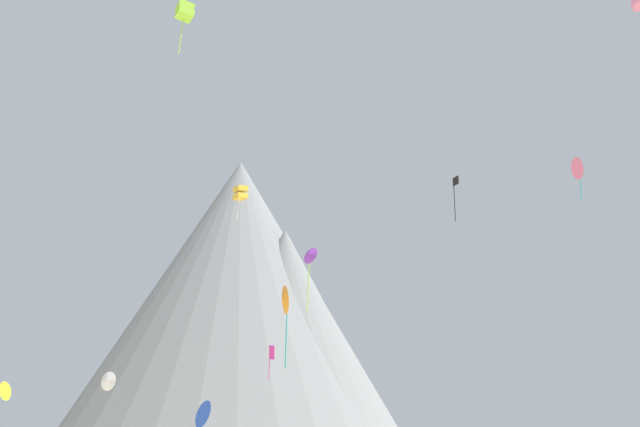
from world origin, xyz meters
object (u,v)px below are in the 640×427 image
object	(u,v)px
kite_gold_high	(240,193)
kite_violet_mid	(309,256)
rock_massif	(252,329)
kite_white_low	(107,381)
kite_rainbow_high	(578,168)
kite_pink_high	(636,3)
kite_orange_low	(284,301)
kite_magenta_mid	(271,355)
kite_yellow_low	(3,391)
kite_black_high	(455,189)
kite_blue_low	(204,414)
kite_lime_high	(185,11)

from	to	relation	value
kite_gold_high	kite_violet_mid	xyz separation A→B (m)	(6.65, -11.88, -9.75)
rock_massif	kite_violet_mid	xyz separation A→B (m)	(5.94, -61.93, -3.27)
kite_white_low	kite_gold_high	bearing A→B (deg)	40.18
kite_white_low	kite_violet_mid	xyz separation A→B (m)	(18.58, -10.08, 9.98)
kite_rainbow_high	kite_white_low	distance (m)	49.99
rock_massif	kite_pink_high	xyz separation A→B (m)	(32.81, -73.05, 16.35)
rock_massif	kite_orange_low	distance (m)	74.49
kite_orange_low	kite_rainbow_high	size ratio (longest dim) A/B	1.27
kite_orange_low	kite_magenta_mid	distance (m)	34.15
kite_yellow_low	kite_black_high	bearing A→B (deg)	114.47
kite_blue_low	kite_pink_high	distance (m)	50.33
kite_orange_low	kite_white_low	world-z (taller)	kite_orange_low
kite_gold_high	kite_violet_mid	world-z (taller)	kite_gold_high
kite_white_low	kite_black_high	bearing A→B (deg)	28.00
kite_lime_high	kite_orange_low	bearing A→B (deg)	-143.71
kite_lime_high	kite_black_high	distance (m)	32.14
kite_magenta_mid	kite_violet_mid	world-z (taller)	kite_violet_mid
kite_gold_high	kite_black_high	distance (m)	22.42
rock_massif	kite_lime_high	distance (m)	70.53
kite_gold_high	kite_pink_high	size ratio (longest dim) A/B	2.44
rock_massif	kite_black_high	size ratio (longest dim) A/B	14.72
kite_orange_low	kite_black_high	distance (m)	30.99
kite_orange_low	kite_pink_high	world-z (taller)	kite_pink_high
kite_gold_high	kite_magenta_mid	size ratio (longest dim) A/B	0.93
kite_blue_low	kite_violet_mid	bearing A→B (deg)	-135.29
kite_blue_low	kite_pink_high	xyz separation A→B (m)	(35.62, -13.04, 33.08)
rock_massif	kite_orange_low	size ratio (longest dim) A/B	12.33
kite_orange_low	kite_black_high	size ratio (longest dim) A/B	1.19
kite_orange_low	kite_white_low	xyz separation A→B (m)	(-16.09, 21.94, -3.65)
kite_magenta_mid	kite_yellow_low	world-z (taller)	kite_magenta_mid
kite_magenta_mid	kite_black_high	distance (m)	27.93
kite_rainbow_high	kite_white_low	size ratio (longest dim) A/B	2.50
kite_orange_low	kite_pink_high	size ratio (longest dim) A/B	3.81
rock_massif	kite_black_high	world-z (taller)	rock_massif
kite_magenta_mid	kite_yellow_low	distance (m)	30.14
kite_blue_low	kite_magenta_mid	bearing A→B (deg)	-48.75
kite_rainbow_high	kite_blue_low	bearing A→B (deg)	86.41
kite_yellow_low	kite_pink_high	size ratio (longest dim) A/B	1.15
rock_massif	kite_blue_low	distance (m)	62.37
kite_gold_high	kite_white_low	world-z (taller)	kite_gold_high
rock_massif	kite_black_high	distance (m)	58.41
kite_violet_mid	kite_gold_high	bearing A→B (deg)	166.99
kite_black_high	kite_violet_mid	size ratio (longest dim) A/B	0.81
kite_rainbow_high	kite_violet_mid	size ratio (longest dim) A/B	0.77
kite_orange_low	kite_violet_mid	xyz separation A→B (m)	(2.49, 11.86, 6.33)
kite_gold_high	kite_white_low	distance (m)	23.13
kite_rainbow_high	kite_blue_low	xyz separation A→B (m)	(-35.40, -1.40, -23.68)
kite_pink_high	kite_violet_mid	xyz separation A→B (m)	(-26.86, 11.12, -19.62)
kite_lime_high	kite_black_high	bearing A→B (deg)	-83.64
kite_orange_low	kite_gold_high	bearing A→B (deg)	178.24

